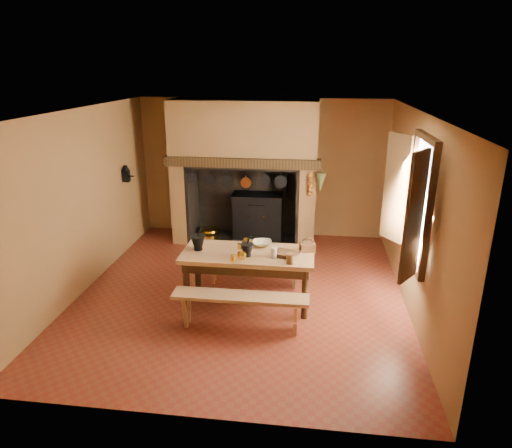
{
  "coord_description": "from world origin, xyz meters",
  "views": [
    {
      "loc": [
        1.05,
        -6.39,
        3.4
      ],
      "look_at": [
        0.19,
        0.3,
        1.05
      ],
      "focal_mm": 32.0,
      "sensor_mm": 36.0,
      "label": 1
    }
  ],
  "objects": [
    {
      "name": "hearth_pans",
      "position": [
        -1.05,
        2.22,
        0.09
      ],
      "size": [
        0.51,
        0.62,
        0.2
      ],
      "color": "gold",
      "rests_on": "floor"
    },
    {
      "name": "wall_right",
      "position": [
        2.5,
        0.0,
        1.4
      ],
      "size": [
        0.02,
        5.5,
        2.8
      ],
      "primitive_type": "cube",
      "color": "#92613A",
      "rests_on": "floor"
    },
    {
      "name": "window",
      "position": [
        2.35,
        -0.4,
        1.7
      ],
      "size": [
        0.39,
        1.75,
        1.76
      ],
      "color": "white",
      "rests_on": "wall_right"
    },
    {
      "name": "stoneware_crock",
      "position": [
        0.78,
        -0.65,
        0.9
      ],
      "size": [
        0.13,
        0.13,
        0.14
      ],
      "primitive_type": "cylinder",
      "rotation": [
        0.0,
        0.0,
        -0.15
      ],
      "color": "brown",
      "rests_on": "work_table"
    },
    {
      "name": "brass_mug_a",
      "position": [
        -0.01,
        -0.68,
        0.88
      ],
      "size": [
        0.1,
        0.1,
        0.1
      ],
      "primitive_type": "cylinder",
      "rotation": [
        0.0,
        0.0,
        -0.18
      ],
      "color": "gold",
      "rests_on": "work_table"
    },
    {
      "name": "bench_back",
      "position": [
        0.15,
        0.29,
        0.34
      ],
      "size": [
        1.63,
        0.29,
        0.46
      ],
      "color": "#A8834D",
      "rests_on": "floor"
    },
    {
      "name": "bench_front",
      "position": [
        0.15,
        -1.05,
        0.39
      ],
      "size": [
        1.83,
        0.32,
        0.51
      ],
      "color": "#A8834D",
      "rests_on": "floor"
    },
    {
      "name": "mixing_bowl",
      "position": [
        0.32,
        -0.04,
        0.86
      ],
      "size": [
        0.32,
        0.32,
        0.07
      ],
      "primitive_type": "imported",
      "rotation": [
        0.0,
        0.0,
        0.14
      ],
      "color": "beige",
      "rests_on": "work_table"
    },
    {
      "name": "wall_left",
      "position": [
        -2.5,
        0.0,
        1.4
      ],
      "size": [
        0.02,
        5.5,
        2.8
      ],
      "primitive_type": "cube",
      "color": "#92613A",
      "rests_on": "floor"
    },
    {
      "name": "iron_range",
      "position": [
        -0.04,
        2.45,
        0.48
      ],
      "size": [
        1.12,
        0.55,
        1.6
      ],
      "color": "black",
      "rests_on": "floor"
    },
    {
      "name": "coffee_grinder",
      "position": [
        0.12,
        -0.19,
        0.91
      ],
      "size": [
        0.18,
        0.14,
        0.2
      ],
      "rotation": [
        0.0,
        0.0,
        -0.11
      ],
      "color": "#322110",
      "rests_on": "work_table"
    },
    {
      "name": "mortar_small",
      "position": [
        0.16,
        -0.47,
        0.93
      ],
      "size": [
        0.18,
        0.18,
        0.31
      ],
      "rotation": [
        0.0,
        0.0,
        -0.03
      ],
      "color": "black",
      "rests_on": "work_table"
    },
    {
      "name": "work_table",
      "position": [
        0.15,
        -0.34,
        0.7
      ],
      "size": [
        1.91,
        0.85,
        0.83
      ],
      "color": "#A8834D",
      "rests_on": "floor"
    },
    {
      "name": "back_wall",
      "position": [
        0.0,
        2.75,
        1.4
      ],
      "size": [
        5.0,
        0.02,
        2.8
      ],
      "primitive_type": "cube",
      "color": "#92613A",
      "rests_on": "floor"
    },
    {
      "name": "herb_bunch",
      "position": [
        1.18,
        1.79,
        1.38
      ],
      "size": [
        0.2,
        0.2,
        0.35
      ],
      "primitive_type": "cone",
      "rotation": [
        3.14,
        0.0,
        0.0
      ],
      "color": "#4B5528",
      "rests_on": "chimney_breast"
    },
    {
      "name": "mortar_large",
      "position": [
        -0.59,
        -0.33,
        0.95
      ],
      "size": [
        0.22,
        0.22,
        0.38
      ],
      "rotation": [
        0.0,
        0.0,
        -0.0
      ],
      "color": "black",
      "rests_on": "work_table"
    },
    {
      "name": "floor",
      "position": [
        0.0,
        0.0,
        0.0
      ],
      "size": [
        5.5,
        5.5,
        0.0
      ],
      "primitive_type": "plane",
      "color": "maroon",
      "rests_on": "ground"
    },
    {
      "name": "ceiling",
      "position": [
        0.0,
        0.0,
        2.8
      ],
      "size": [
        5.5,
        5.5,
        0.0
      ],
      "primitive_type": "plane",
      "rotation": [
        3.14,
        0.0,
        0.0
      ],
      "color": "silver",
      "rests_on": "back_wall"
    },
    {
      "name": "wooden_tray",
      "position": [
        0.72,
        -0.4,
        0.86
      ],
      "size": [
        0.41,
        0.35,
        0.06
      ],
      "primitive_type": "cube",
      "rotation": [
        0.0,
        0.0,
        -0.33
      ],
      "color": "#322110",
      "rests_on": "work_table"
    },
    {
      "name": "hanging_pans",
      "position": [
        -0.34,
        1.81,
        1.36
      ],
      "size": [
        1.92,
        0.29,
        0.27
      ],
      "color": "black",
      "rests_on": "chimney_breast"
    },
    {
      "name": "wall_front",
      "position": [
        0.0,
        -2.75,
        1.4
      ],
      "size": [
        5.0,
        0.02,
        2.8
      ],
      "primitive_type": "cube",
      "color": "#92613A",
      "rests_on": "floor"
    },
    {
      "name": "chimney_breast",
      "position": [
        -0.3,
        2.31,
        1.81
      ],
      "size": [
        2.95,
        0.96,
        2.8
      ],
      "color": "#92613A",
      "rests_on": "floor"
    },
    {
      "name": "onion_string",
      "position": [
        1.0,
        1.79,
        1.33
      ],
      "size": [
        0.12,
        0.1,
        0.46
      ],
      "primitive_type": null,
      "color": "#9B5A1C",
      "rests_on": "chimney_breast"
    },
    {
      "name": "wicker_basket",
      "position": [
        1.01,
        -0.16,
        0.9
      ],
      "size": [
        0.25,
        0.2,
        0.21
      ],
      "rotation": [
        0.0,
        0.0,
        0.19
      ],
      "color": "#442414",
      "rests_on": "work_table"
    },
    {
      "name": "brass_cup",
      "position": [
        0.1,
        -0.59,
        0.88
      ],
      "size": [
        0.15,
        0.15,
        0.1
      ],
      "primitive_type": "imported",
      "rotation": [
        0.0,
        0.0,
        -0.14
      ],
      "color": "gold",
      "rests_on": "work_table"
    },
    {
      "name": "wall_coffee_mill",
      "position": [
        -2.42,
        1.55,
        1.52
      ],
      "size": [
        0.23,
        0.16,
        0.31
      ],
      "color": "black",
      "rests_on": "wall_left"
    },
    {
      "name": "brass_mug_b",
      "position": [
        0.01,
        -0.21,
        0.87
      ],
      "size": [
        0.08,
        0.08,
        0.08
      ],
      "primitive_type": "cylinder",
      "rotation": [
        0.0,
        0.0,
        0.16
      ],
      "color": "gold",
      "rests_on": "work_table"
    },
    {
      "name": "glass_jar",
      "position": [
        0.54,
        -0.47,
        0.91
      ],
      "size": [
        0.1,
        0.1,
        0.15
      ],
      "primitive_type": "cylinder",
      "rotation": [
        0.0,
        0.0,
        0.1
      ],
      "color": "beige",
      "rests_on": "work_table"
    }
  ]
}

